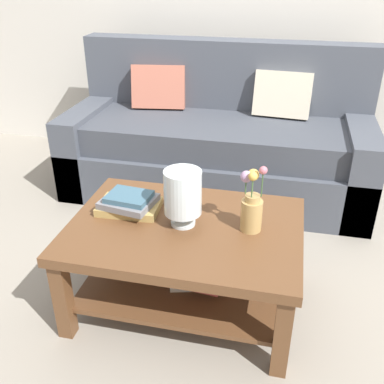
{
  "coord_description": "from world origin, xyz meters",
  "views": [
    {
      "loc": [
        0.4,
        -2.13,
        1.6
      ],
      "look_at": [
        -0.02,
        -0.26,
        0.57
      ],
      "focal_mm": 41.33,
      "sensor_mm": 36.0,
      "label": 1
    }
  ],
  "objects": [
    {
      "name": "coffee_table",
      "position": [
        -0.02,
        -0.41,
        0.34
      ],
      "size": [
        1.1,
        0.79,
        0.47
      ],
      "color": "brown",
      "rests_on": "ground"
    },
    {
      "name": "glass_hurricane_vase",
      "position": [
        -0.03,
        -0.4,
        0.63
      ],
      "size": [
        0.18,
        0.18,
        0.28
      ],
      "color": "silver",
      "rests_on": "coffee_table"
    },
    {
      "name": "book_stack_main",
      "position": [
        -0.33,
        -0.34,
        0.52
      ],
      "size": [
        0.31,
        0.25,
        0.1
      ],
      "color": "tan",
      "rests_on": "coffee_table"
    },
    {
      "name": "couch",
      "position": [
        -0.1,
        0.93,
        0.36
      ],
      "size": [
        2.19,
        0.9,
        1.06
      ],
      "color": "#474C56",
      "rests_on": "ground"
    },
    {
      "name": "ground_plane",
      "position": [
        0.0,
        0.0,
        0.0
      ],
      "size": [
        10.0,
        10.0,
        0.0
      ],
      "primitive_type": "plane",
      "color": "gray"
    },
    {
      "name": "flower_pitcher",
      "position": [
        0.28,
        -0.37,
        0.6
      ],
      "size": [
        0.12,
        0.11,
        0.33
      ],
      "color": "tan",
      "rests_on": "coffee_table"
    }
  ]
}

